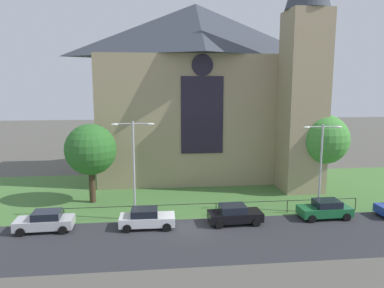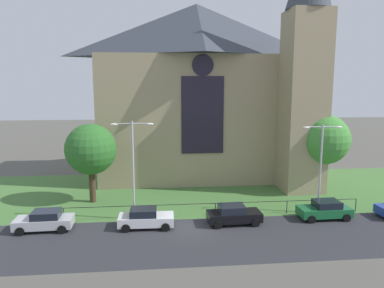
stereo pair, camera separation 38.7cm
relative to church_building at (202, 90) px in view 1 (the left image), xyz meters
name	(u,v)px [view 1 (the left image)]	position (x,y,z in m)	size (l,w,h in m)	color
ground	(181,191)	(-3.14, -6.70, -10.27)	(160.00, 160.00, 0.00)	#56544C
road_asphalt	(194,239)	(-3.14, -18.70, -10.27)	(120.00, 8.00, 0.01)	#2D2D33
grass_verge	(182,197)	(-3.14, -8.70, -10.27)	(120.00, 20.00, 0.01)	#477538
church_building	(202,90)	(0.00, 0.00, 0.00)	(23.20, 16.20, 26.00)	tan
iron_railing	(216,205)	(-0.77, -14.20, -9.32)	(24.67, 0.07, 1.13)	black
tree_left_near	(91,150)	(-11.58, -9.36, -5.30)	(4.68, 4.68, 7.35)	#423021
tree_right_near	(324,139)	(11.14, -8.46, -4.86)	(4.97, 4.97, 7.92)	brown
streetlamp_near	(134,158)	(-7.46, -14.30, -5.14)	(3.37, 0.26, 8.04)	#B2B2B7
streetlamp_far	(321,156)	(8.10, -14.30, -5.38)	(3.37, 0.26, 7.61)	#B2B2B7
parked_car_silver	(45,221)	(-14.06, -15.89, -9.53)	(4.25, 2.13, 1.51)	#B7B7BC
parked_car_white	(147,218)	(-6.50, -16.11, -9.53)	(4.24, 2.10, 1.51)	silver
parked_car_black	(234,214)	(0.38, -16.01, -9.53)	(4.28, 2.18, 1.51)	black
parked_car_green	(325,209)	(8.05, -15.63, -9.53)	(4.24, 2.10, 1.51)	#196033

